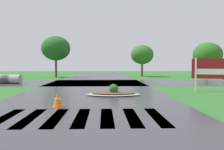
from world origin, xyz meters
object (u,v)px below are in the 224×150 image
at_px(estate_billboard, 211,70).
at_px(median_island, 114,93).
at_px(traffic_cone, 58,100).
at_px(drainage_pipe_stack, 7,79).

distance_m(estate_billboard, median_island, 7.04).
bearing_deg(median_island, traffic_cone, -122.80).
bearing_deg(drainage_pipe_stack, traffic_cone, -60.48).
bearing_deg(median_island, estate_billboard, 14.28).
distance_m(estate_billboard, drainage_pipe_stack, 18.16).
xyz_separation_m(median_island, drainage_pipe_stack, (-9.94, 8.91, 0.30)).
height_order(estate_billboard, traffic_cone, estate_billboard).
relative_size(median_island, drainage_pipe_stack, 1.12).
xyz_separation_m(median_island, traffic_cone, (-2.60, -4.04, 0.20)).
bearing_deg(traffic_cone, estate_billboard, 31.70).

